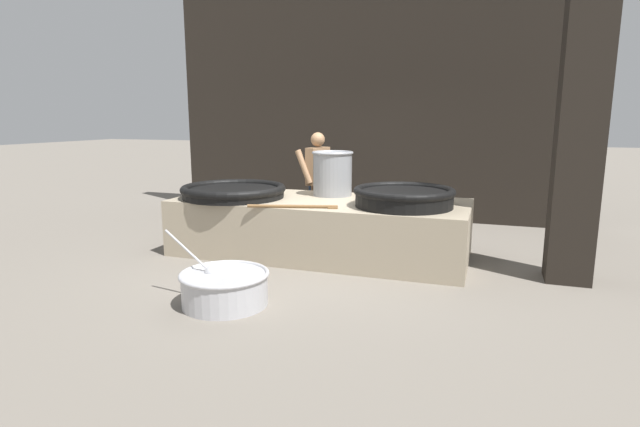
{
  "coord_description": "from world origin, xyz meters",
  "views": [
    {
      "loc": [
        2.17,
        -6.29,
        1.84
      ],
      "look_at": [
        0.0,
        0.0,
        0.57
      ],
      "focal_mm": 28.0,
      "sensor_mm": 36.0,
      "label": 1
    }
  ],
  "objects_px": {
    "cook": "(317,179)",
    "prep_bowl_vegetables": "(225,286)",
    "giant_wok_near": "(234,191)",
    "stock_pot": "(332,173)",
    "giant_wok_far": "(404,196)"
  },
  "relations": [
    {
      "from": "stock_pot",
      "to": "giant_wok_near",
      "type": "bearing_deg",
      "value": -152.71
    },
    {
      "from": "giant_wok_near",
      "to": "stock_pot",
      "type": "xyz_separation_m",
      "value": [
        1.24,
        0.64,
        0.23
      ]
    },
    {
      "from": "cook",
      "to": "prep_bowl_vegetables",
      "type": "bearing_deg",
      "value": 107.69
    },
    {
      "from": "giant_wok_far",
      "to": "prep_bowl_vegetables",
      "type": "bearing_deg",
      "value": -126.35
    },
    {
      "from": "stock_pot",
      "to": "cook",
      "type": "relative_size",
      "value": 0.39
    },
    {
      "from": "giant_wok_near",
      "to": "giant_wok_far",
      "type": "height_order",
      "value": "giant_wok_far"
    },
    {
      "from": "giant_wok_near",
      "to": "stock_pot",
      "type": "height_order",
      "value": "stock_pot"
    },
    {
      "from": "giant_wok_near",
      "to": "prep_bowl_vegetables",
      "type": "relative_size",
      "value": 1.25
    },
    {
      "from": "giant_wok_near",
      "to": "cook",
      "type": "xyz_separation_m",
      "value": [
        0.73,
        1.43,
        0.03
      ]
    },
    {
      "from": "giant_wok_far",
      "to": "stock_pot",
      "type": "distance_m",
      "value": 1.29
    },
    {
      "from": "giant_wok_near",
      "to": "giant_wok_far",
      "type": "distance_m",
      "value": 2.36
    },
    {
      "from": "stock_pot",
      "to": "prep_bowl_vegetables",
      "type": "relative_size",
      "value": 0.54
    },
    {
      "from": "giant_wok_far",
      "to": "prep_bowl_vegetables",
      "type": "height_order",
      "value": "giant_wok_far"
    },
    {
      "from": "giant_wok_far",
      "to": "cook",
      "type": "relative_size",
      "value": 0.78
    },
    {
      "from": "prep_bowl_vegetables",
      "to": "cook",
      "type": "bearing_deg",
      "value": 93.26
    }
  ]
}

